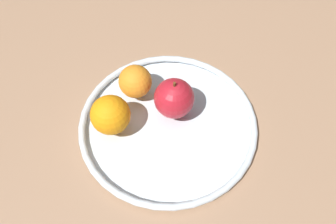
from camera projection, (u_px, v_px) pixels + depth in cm
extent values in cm
cube|color=#9E795B|center=(168.00, 132.00, 66.10)|extent=(159.59, 159.59, 4.00)
cylinder|color=silver|center=(168.00, 126.00, 64.19)|extent=(30.60, 30.60, 0.60)
torus|color=silver|center=(168.00, 123.00, 63.43)|extent=(31.88, 31.88, 1.20)
sphere|color=red|center=(174.00, 98.00, 61.34)|extent=(7.10, 7.10, 7.10)
cylinder|color=#593819|center=(174.00, 85.00, 58.21)|extent=(0.44, 0.44, 1.20)
sphere|color=orange|center=(110.00, 115.00, 59.61)|extent=(6.85, 6.85, 6.85)
sphere|color=orange|center=(135.00, 81.00, 64.03)|extent=(6.07, 6.07, 6.07)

